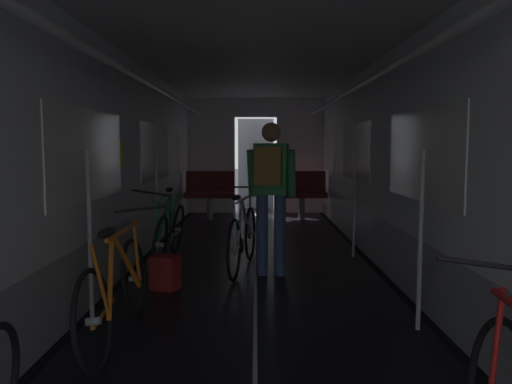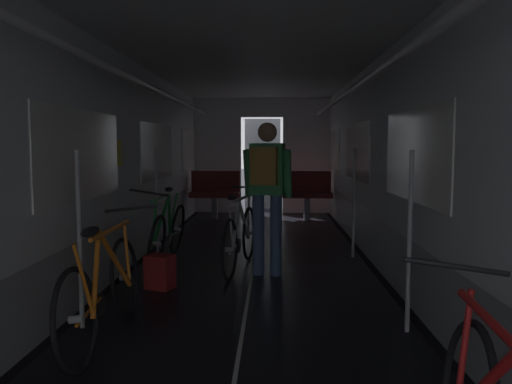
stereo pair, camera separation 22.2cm
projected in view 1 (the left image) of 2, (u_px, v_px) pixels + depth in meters
train_car_shell at (256, 120)px, 5.23m from camera, size 3.14×12.34×2.57m
bench_seat_far_left at (210, 190)px, 9.79m from camera, size 0.98×0.51×0.95m
bench_seat_far_right at (302, 190)px, 9.79m from camera, size 0.98×0.51×0.95m
bicycle_green at (169, 232)px, 6.08m from camera, size 0.44×1.69×0.96m
bicycle_orange at (118, 291)px, 3.62m from camera, size 0.44×1.69×0.95m
person_cyclist_aisle at (271, 184)px, 5.44m from camera, size 0.56×0.44×1.69m
bicycle_silver_in_aisle at (243, 237)px, 5.77m from camera, size 0.45×1.68×0.93m
backpack_on_floor at (166, 273)px, 4.98m from camera, size 0.31×0.28×0.34m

